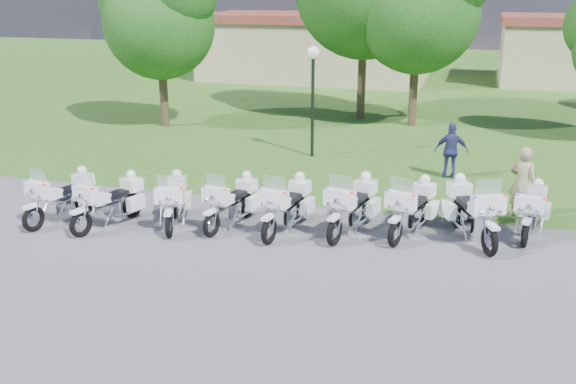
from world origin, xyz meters
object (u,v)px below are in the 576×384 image
(motorcycle_0, at_px, (63,196))
(bystander_c, at_px, (451,151))
(motorcycle_3, at_px, (232,201))
(motorcycle_2, at_px, (174,200))
(motorcycle_6, at_px, (412,207))
(bystander_a, at_px, (522,183))
(motorcycle_4, at_px, (287,205))
(motorcycle_7, at_px, (471,210))
(lamp_post, at_px, (313,73))
(motorcycle_8, at_px, (532,210))
(motorcycle_1, at_px, (111,201))
(motorcycle_5, at_px, (353,205))

(motorcycle_0, height_order, bystander_c, bystander_c)
(motorcycle_3, bearing_deg, motorcycle_2, 26.12)
(motorcycle_6, relative_size, bystander_a, 1.23)
(motorcycle_4, bearing_deg, motorcycle_7, -161.27)
(bystander_a, bearing_deg, motorcycle_7, 74.94)
(lamp_post, height_order, bystander_a, lamp_post)
(motorcycle_4, relative_size, motorcycle_7, 1.00)
(motorcycle_8, xyz_separation_m, lamp_post, (-7.04, 5.73, 2.32))
(motorcycle_6, bearing_deg, bystander_c, -80.96)
(motorcycle_3, height_order, motorcycle_8, motorcycle_3)
(motorcycle_2, height_order, bystander_a, bystander_a)
(motorcycle_3, xyz_separation_m, motorcycle_8, (7.27, 1.51, -0.01))
(motorcycle_1, bearing_deg, motorcycle_3, -146.00)
(motorcycle_1, xyz_separation_m, bystander_a, (10.00, 3.57, 0.30))
(motorcycle_2, bearing_deg, motorcycle_4, 169.50)
(motorcycle_3, xyz_separation_m, motorcycle_4, (1.45, 0.02, 0.04))
(motorcycle_0, distance_m, motorcycle_7, 10.33)
(motorcycle_6, bearing_deg, motorcycle_4, 28.89)
(motorcycle_1, bearing_deg, motorcycle_8, -149.58)
(motorcycle_1, height_order, motorcycle_6, motorcycle_6)
(motorcycle_1, bearing_deg, motorcycle_7, -152.07)
(motorcycle_7, bearing_deg, bystander_a, -147.15)
(lamp_post, xyz_separation_m, bystander_c, (4.87, -1.37, -2.07))
(motorcycle_7, bearing_deg, motorcycle_2, -15.79)
(motorcycle_0, relative_size, bystander_a, 1.20)
(motorcycle_1, height_order, motorcycle_2, motorcycle_1)
(bystander_a, bearing_deg, motorcycle_3, 38.17)
(motorcycle_0, xyz_separation_m, motorcycle_2, (2.91, 0.52, -0.02))
(motorcycle_0, relative_size, motorcycle_2, 1.04)
(motorcycle_3, height_order, motorcycle_6, motorcycle_6)
(motorcycle_1, distance_m, bystander_a, 10.62)
(motorcycle_0, bearing_deg, motorcycle_1, -166.49)
(motorcycle_4, height_order, motorcycle_7, motorcycle_7)
(bystander_a, distance_m, bystander_c, 3.74)
(motorcycle_4, xyz_separation_m, bystander_c, (3.64, 5.85, 0.21))
(bystander_c, bearing_deg, motorcycle_0, 29.57)
(motorcycle_6, height_order, bystander_c, bystander_c)
(motorcycle_0, bearing_deg, motorcycle_6, -156.42)
(motorcycle_2, xyz_separation_m, motorcycle_3, (1.45, 0.37, -0.00))
(lamp_post, xyz_separation_m, bystander_a, (6.83, -4.56, -2.00))
(motorcycle_6, distance_m, bystander_a, 3.28)
(motorcycle_3, relative_size, bystander_c, 1.27)
(motorcycle_3, height_order, lamp_post, lamp_post)
(motorcycle_2, height_order, bystander_c, bystander_c)
(motorcycle_3, distance_m, motorcycle_5, 3.05)
(motorcycle_6, height_order, lamp_post, lamp_post)
(motorcycle_7, xyz_separation_m, bystander_a, (1.21, 1.91, 0.23))
(motorcycle_5, relative_size, lamp_post, 0.63)
(motorcycle_0, bearing_deg, motorcycle_8, -154.98)
(motorcycle_7, bearing_deg, motorcycle_4, -14.96)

